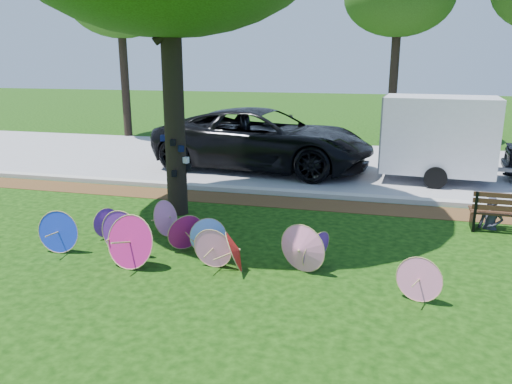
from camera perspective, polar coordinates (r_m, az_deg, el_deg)
ground at (r=8.11m, az=-7.03°, el=-9.48°), size 90.00×90.00×0.00m
mulch_strip at (r=12.16m, az=0.64°, el=-0.99°), size 90.00×1.00×0.01m
curb at (r=12.80m, az=1.38°, el=0.08°), size 90.00×0.30×0.12m
street at (r=16.78m, az=4.58°, el=3.42°), size 90.00×8.00×0.01m
parasol_pile at (r=8.58m, az=-7.42°, el=-5.38°), size 6.83×2.18×0.91m
black_van at (r=15.58m, az=0.87°, el=6.05°), size 7.03×3.81×1.87m
cargo_trailer at (r=14.78m, az=20.15°, el=6.21°), size 3.08×2.09×2.66m
park_bench at (r=11.14m, az=27.18°, el=-1.99°), size 1.60×0.66×0.83m
person_left at (r=11.05m, az=25.50°, el=-0.68°), size 0.54×0.44×1.28m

